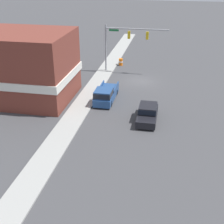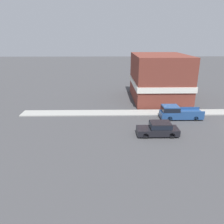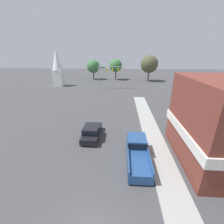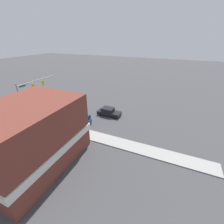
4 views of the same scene
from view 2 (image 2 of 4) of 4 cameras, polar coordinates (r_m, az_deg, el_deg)
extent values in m
cube|color=#9E9E99|center=(36.83, 26.88, -0.03)|extent=(2.40, 60.00, 0.14)
cylinder|color=black|center=(24.92, 8.84, -6.18)|extent=(0.22, 0.66, 0.66)
cylinder|color=black|center=(26.46, 8.23, -4.58)|extent=(0.22, 0.66, 0.66)
cylinder|color=black|center=(25.58, 15.40, -5.97)|extent=(0.22, 0.66, 0.66)
cylinder|color=black|center=(27.09, 14.42, -4.43)|extent=(0.22, 0.66, 0.66)
cube|color=black|center=(25.88, 11.78, -4.84)|extent=(1.94, 4.76, 0.72)
cube|color=black|center=(25.67, 12.51, -3.37)|extent=(1.79, 2.29, 0.70)
cube|color=black|center=(25.67, 12.51, -3.37)|extent=(1.81, 2.38, 0.49)
cylinder|color=black|center=(30.55, 14.89, -1.72)|extent=(0.22, 0.66, 0.66)
cylinder|color=black|center=(32.15, 14.06, -0.59)|extent=(0.22, 0.66, 0.66)
cylinder|color=black|center=(31.70, 21.07, -1.62)|extent=(0.22, 0.66, 0.66)
cylinder|color=black|center=(33.25, 19.98, -0.53)|extent=(0.22, 0.66, 0.66)
cube|color=navy|center=(31.78, 17.59, -0.63)|extent=(1.99, 5.72, 0.85)
cube|color=navy|center=(31.04, 14.99, 0.82)|extent=(1.90, 2.17, 0.85)
cube|color=black|center=(31.04, 14.99, 0.82)|extent=(1.91, 2.26, 0.60)
cube|color=navy|center=(31.18, 20.38, -0.16)|extent=(0.12, 3.25, 0.35)
cube|color=navy|center=(32.84, 19.24, 0.93)|extent=(0.12, 3.25, 0.35)
cube|color=brown|center=(40.08, 12.16, 8.82)|extent=(12.06, 8.97, 7.90)
cube|color=silver|center=(40.25, 12.07, 7.56)|extent=(12.36, 9.27, 0.90)
camera|label=1|loc=(31.75, -52.67, 19.56)|focal=50.00mm
camera|label=3|loc=(34.56, 39.66, 13.25)|focal=24.00mm
camera|label=4|loc=(48.26, -8.70, 23.29)|focal=24.00mm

